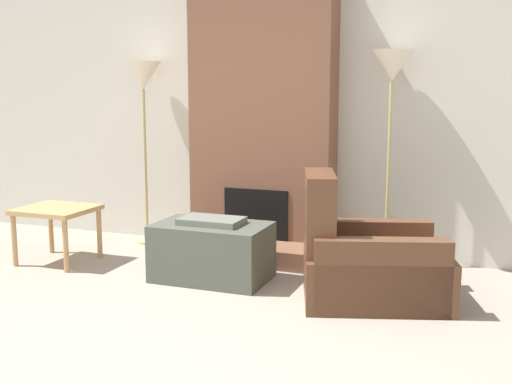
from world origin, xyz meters
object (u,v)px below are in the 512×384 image
at_px(side_table, 57,215).
at_px(ottoman, 212,251).
at_px(floor_lamp_left, 143,83).
at_px(armchair, 364,265).
at_px(floor_lamp_right, 392,75).

bearing_deg(side_table, ottoman, 0.34).
xyz_separation_m(ottoman, side_table, (-1.47, -0.01, 0.18)).
bearing_deg(floor_lamp_left, armchair, -22.07).
distance_m(ottoman, armchair, 1.22).
relative_size(side_table, floor_lamp_left, 0.35).
height_order(ottoman, side_table, ottoman).
bearing_deg(floor_lamp_left, side_table, -112.16).
relative_size(armchair, floor_lamp_left, 0.68).
xyz_separation_m(armchair, floor_lamp_left, (-2.33, 0.95, 1.29)).
xyz_separation_m(armchair, side_table, (-2.70, 0.05, 0.15)).
relative_size(ottoman, floor_lamp_left, 0.51).
distance_m(ottoman, floor_lamp_right, 2.04).
bearing_deg(floor_lamp_right, ottoman, -144.11).
xyz_separation_m(armchair, floor_lamp_right, (0.00, 0.95, 1.35)).
height_order(armchair, floor_lamp_right, floor_lamp_right).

